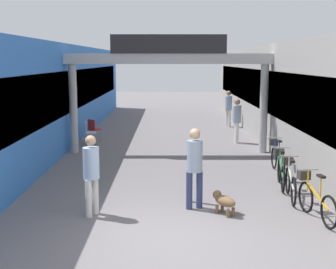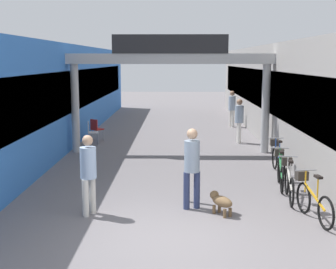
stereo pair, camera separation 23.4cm
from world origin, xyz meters
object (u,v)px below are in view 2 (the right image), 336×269
at_px(dog_on_leash, 221,201).
at_px(bollard_post_metal, 187,179).
at_px(bicycle_green_third, 280,170).
at_px(cafe_chair_red_farther, 96,128).
at_px(pedestrian_with_dog, 192,163).
at_px(pedestrian_elderly_walking, 232,106).
at_px(bicycle_orange_nearest, 312,199).
at_px(pedestrian_companion, 88,170).
at_px(bicycle_blue_farthest, 278,157).
at_px(pedestrian_carrying_crate, 239,118).
at_px(cafe_chair_aluminium_nearer, 91,131).
at_px(bicycle_silver_second, 289,181).

distance_m(dog_on_leash, bollard_post_metal, 1.15).
relative_size(bicycle_green_third, cafe_chair_red_farther, 1.89).
bearing_deg(pedestrian_with_dog, pedestrian_elderly_walking, 79.47).
xyz_separation_m(dog_on_leash, bollard_post_metal, (-0.69, 0.88, 0.26)).
distance_m(bicycle_orange_nearest, cafe_chair_red_farther, 11.11).
bearing_deg(dog_on_leash, bicycle_orange_nearest, -8.10).
relative_size(pedestrian_companion, bollard_post_metal, 1.57).
bearing_deg(bicycle_blue_farthest, pedestrian_companion, -140.86).
bearing_deg(pedestrian_carrying_crate, pedestrian_with_dog, -104.42).
height_order(bollard_post_metal, cafe_chair_red_farther, bollard_post_metal).
bearing_deg(cafe_chair_aluminium_nearer, bollard_post_metal, -64.24).
bearing_deg(bollard_post_metal, cafe_chair_aluminium_nearer, 115.76).
relative_size(pedestrian_with_dog, bicycle_blue_farthest, 1.06).
relative_size(bicycle_blue_farthest, cafe_chair_red_farther, 1.90).
distance_m(bicycle_silver_second, bicycle_green_third, 1.10).
height_order(bicycle_silver_second, bicycle_green_third, same).
height_order(pedestrian_companion, bollard_post_metal, pedestrian_companion).
height_order(bicycle_silver_second, cafe_chair_aluminium_nearer, bicycle_silver_second).
bearing_deg(pedestrian_elderly_walking, bicycle_blue_farthest, -88.49).
bearing_deg(bollard_post_metal, dog_on_leash, -52.02).
height_order(pedestrian_elderly_walking, cafe_chair_aluminium_nearer, pedestrian_elderly_walking).
bearing_deg(bicycle_orange_nearest, bollard_post_metal, 155.69).
distance_m(pedestrian_carrying_crate, bicycle_green_third, 6.44).
distance_m(pedestrian_elderly_walking, dog_on_leash, 13.31).
xyz_separation_m(bicycle_orange_nearest, cafe_chair_red_farther, (-6.05, 9.33, 0.10)).
bearing_deg(pedestrian_companion, pedestrian_carrying_crate, 63.74).
height_order(bicycle_blue_farthest, bollard_post_metal, bollard_post_metal).
height_order(pedestrian_companion, bicycle_blue_farthest, pedestrian_companion).
relative_size(dog_on_leash, bicycle_green_third, 0.39).
height_order(pedestrian_with_dog, dog_on_leash, pedestrian_with_dog).
xyz_separation_m(pedestrian_carrying_crate, cafe_chair_aluminium_nearer, (-5.78, -0.42, -0.46)).
distance_m(bicycle_orange_nearest, bicycle_silver_second, 1.43).
relative_size(pedestrian_carrying_crate, bicycle_silver_second, 1.04).
bearing_deg(bicycle_orange_nearest, bicycle_silver_second, 95.44).
relative_size(bicycle_blue_farthest, bollard_post_metal, 1.55).
bearing_deg(bicycle_blue_farthest, bicycle_silver_second, -96.55).
xyz_separation_m(dog_on_leash, bicycle_silver_second, (1.71, 1.16, 0.14)).
distance_m(pedestrian_carrying_crate, pedestrian_elderly_walking, 4.50).
xyz_separation_m(pedestrian_with_dog, cafe_chair_red_farther, (-3.60, 8.67, -0.49)).
xyz_separation_m(bicycle_silver_second, cafe_chair_red_farther, (-5.91, 7.90, 0.10)).
xyz_separation_m(pedestrian_carrying_crate, bicycle_orange_nearest, (0.32, -8.94, -0.57)).
height_order(pedestrian_with_dog, pedestrian_carrying_crate, pedestrian_with_dog).
relative_size(pedestrian_companion, bicycle_green_third, 1.02).
height_order(bicycle_orange_nearest, bicycle_silver_second, same).
bearing_deg(pedestrian_companion, pedestrian_elderly_walking, 71.00).
height_order(pedestrian_with_dog, bicycle_blue_farthest, pedestrian_with_dog).
xyz_separation_m(dog_on_leash, bicycle_green_third, (1.75, 2.27, 0.14)).
height_order(pedestrian_with_dog, bicycle_silver_second, pedestrian_with_dog).
distance_m(bicycle_blue_farthest, cafe_chair_aluminium_nearer, 7.67).
bearing_deg(bicycle_green_third, bicycle_blue_farthest, 80.42).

